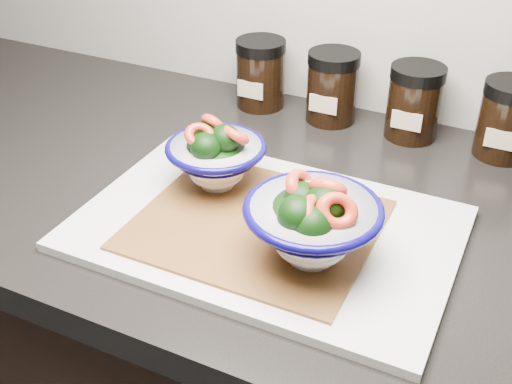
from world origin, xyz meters
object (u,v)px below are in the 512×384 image
at_px(spice_jar_b, 332,87).
at_px(spice_jar_d, 507,120).
at_px(bowl_right, 312,223).
at_px(bowl_left, 216,156).
at_px(spice_jar_a, 261,73).
at_px(spice_jar_c, 414,102).
at_px(cutting_board, 266,228).

relative_size(spice_jar_b, spice_jar_d, 1.00).
bearing_deg(bowl_right, spice_jar_b, 106.82).
xyz_separation_m(bowl_left, spice_jar_a, (-0.07, 0.28, -0.00)).
distance_m(bowl_right, spice_jar_c, 0.37).
bearing_deg(spice_jar_c, spice_jar_d, 0.00).
xyz_separation_m(bowl_right, spice_jar_d, (0.15, 0.37, -0.01)).
height_order(spice_jar_b, spice_jar_c, same).
xyz_separation_m(spice_jar_b, spice_jar_c, (0.13, 0.00, 0.00)).
relative_size(cutting_board, spice_jar_a, 3.98).
bearing_deg(spice_jar_c, bowl_left, -124.37).
distance_m(bowl_left, spice_jar_b, 0.28).
xyz_separation_m(spice_jar_c, spice_jar_d, (0.13, 0.00, 0.00)).
bearing_deg(bowl_right, cutting_board, 150.77).
bearing_deg(spice_jar_a, cutting_board, -63.42).
height_order(bowl_left, spice_jar_d, bowl_left).
relative_size(bowl_left, spice_jar_a, 1.15).
bearing_deg(spice_jar_b, spice_jar_c, 0.00).
bearing_deg(spice_jar_a, spice_jar_b, 0.00).
height_order(bowl_right, spice_jar_d, bowl_right).
xyz_separation_m(cutting_board, bowl_left, (-0.10, 0.05, 0.05)).
bearing_deg(spice_jar_c, spice_jar_a, 180.00).
xyz_separation_m(bowl_left, bowl_right, (0.17, -0.09, 0.01)).
height_order(spice_jar_b, spice_jar_d, same).
bearing_deg(spice_jar_c, cutting_board, -106.07).
xyz_separation_m(cutting_board, spice_jar_d, (0.23, 0.32, 0.05)).
relative_size(cutting_board, bowl_left, 3.45).
bearing_deg(spice_jar_a, bowl_right, -57.17).
xyz_separation_m(cutting_board, spice_jar_c, (0.09, 0.32, 0.05)).
bearing_deg(spice_jar_a, spice_jar_c, 0.00).
distance_m(bowl_left, spice_jar_d, 0.42).
relative_size(spice_jar_a, spice_jar_b, 1.00).
bearing_deg(cutting_board, spice_jar_a, 116.58).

